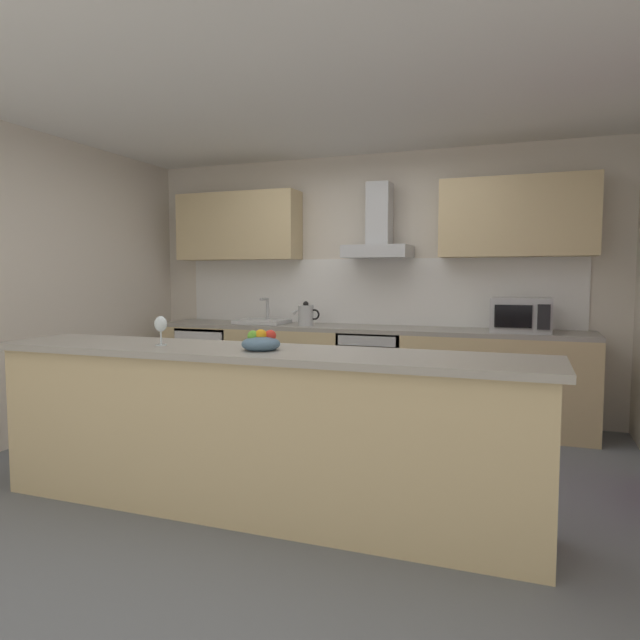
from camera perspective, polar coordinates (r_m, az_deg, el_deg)
ground at (r=4.22m, az=-2.02°, el=-14.90°), size 5.76×4.76×0.02m
ceiling at (r=4.16m, az=-2.13°, el=21.52°), size 5.76×4.76×0.02m
wall_back at (r=5.82m, az=5.18°, el=3.57°), size 5.76×0.12×2.60m
wall_left at (r=5.40m, az=-26.85°, el=3.04°), size 0.12×4.76×2.60m
backsplash_tile at (r=5.75m, az=4.99°, el=2.86°), size 4.05×0.02×0.66m
counter_back at (r=5.54m, az=4.10°, el=-5.31°), size 4.19×0.60×0.90m
counter_island at (r=3.38m, az=-6.60°, el=-11.00°), size 3.35×0.64×0.97m
upper_cabinets at (r=5.62m, az=4.61°, el=9.77°), size 4.14×0.32×0.70m
oven at (r=5.47m, az=5.47°, el=-5.33°), size 0.60×0.62×0.80m
refrigerator at (r=6.16m, az=-10.72°, el=-4.62°), size 0.58×0.60×0.85m
microwave at (r=5.20m, az=19.56°, el=0.47°), size 0.50×0.38×0.30m
sink at (r=5.84m, az=-5.82°, el=-0.09°), size 0.50×0.40×0.26m
kettle at (r=5.59m, az=-1.42°, el=0.53°), size 0.29×0.15×0.24m
range_hood at (r=5.53m, az=5.92°, el=8.57°), size 0.62×0.45×0.72m
wine_glass at (r=3.55m, az=-15.73°, el=-0.50°), size 0.08×0.08×0.18m
fruit_bowl at (r=3.22m, az=-5.95°, el=-2.27°), size 0.22×0.22×0.13m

